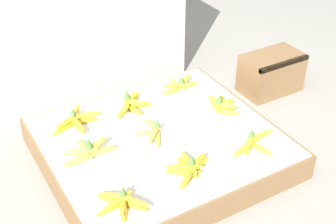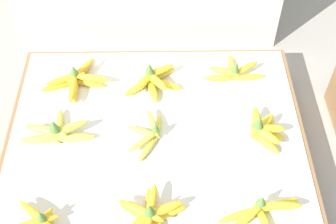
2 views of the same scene
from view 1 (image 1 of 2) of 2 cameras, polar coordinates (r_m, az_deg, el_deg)
ground_plane at (r=2.30m, az=-0.97°, el=-5.61°), size 10.00×10.00×0.00m
display_platform at (r=2.25m, az=-0.99°, el=-4.31°), size 1.07×0.97×0.13m
back_vendor_table at (r=2.76m, az=-10.73°, el=10.68°), size 1.15×0.43×0.80m
wooden_crate at (r=2.82m, az=12.46°, el=4.68°), size 0.35×0.21×0.23m
banana_bunch_front_left at (r=1.86m, az=-5.68°, el=-10.83°), size 0.20×0.19×0.09m
banana_bunch_front_midleft at (r=1.99m, az=2.59°, el=-6.85°), size 0.22×0.21×0.10m
banana_bunch_front_midright at (r=2.17m, az=10.38°, el=-3.67°), size 0.27×0.17×0.09m
banana_bunch_middle_left at (r=2.11m, az=-9.70°, el=-4.65°), size 0.26×0.16×0.11m
banana_bunch_middle_midleft at (r=2.21m, az=-1.82°, el=-2.31°), size 0.13×0.22×0.08m
banana_bunch_middle_midright at (r=2.38m, az=6.53°, el=0.84°), size 0.14×0.19×0.11m
banana_bunch_back_left at (r=2.32m, az=-11.20°, el=-0.93°), size 0.27×0.27×0.09m
banana_bunch_back_midleft at (r=2.39m, az=-4.48°, el=1.04°), size 0.23×0.20×0.11m
banana_bunch_back_midright at (r=2.56m, az=1.39°, el=3.42°), size 0.24×0.15×0.10m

